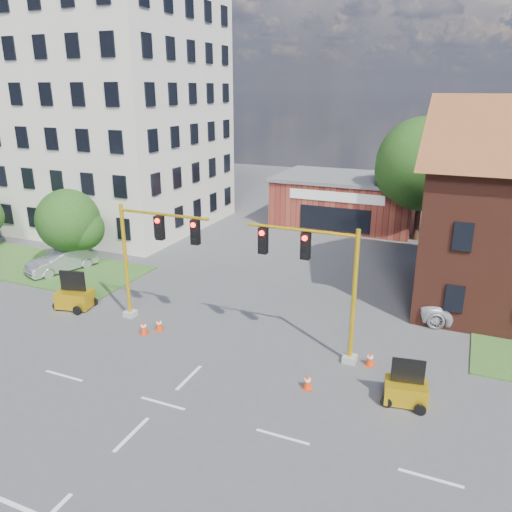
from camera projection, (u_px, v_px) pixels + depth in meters
name	position (u px, v px, depth m)	size (l,w,h in m)	color
ground	(163.00, 403.00, 19.52)	(120.00, 120.00, 0.00)	#49494C
grass_verge_nw	(4.00, 260.00, 35.69)	(22.00, 6.00, 0.08)	#325A21
lane_markings	(114.00, 452.00, 16.91)	(60.00, 36.00, 0.01)	white
office_block	(100.00, 105.00, 42.76)	(18.40, 15.40, 20.60)	silver
brick_shop	(347.00, 200.00, 44.92)	(12.40, 8.40, 4.30)	maroon
tree_large	(428.00, 168.00, 38.65)	(7.63, 7.27, 9.74)	#3B2115
tree_nw_front	(72.00, 223.00, 32.82)	(4.34, 4.13, 5.52)	#3B2115
signal_mast_west	(151.00, 251.00, 25.11)	(5.30, 0.60, 6.20)	gray
signal_mast_east	(318.00, 275.00, 21.85)	(5.30, 0.60, 6.20)	gray
trailer_west	(75.00, 297.00, 27.77)	(2.08, 1.62, 2.10)	gold
trailer_east	(406.00, 390.00, 19.38)	(1.76, 1.32, 1.84)	gold
cone_a	(144.00, 327.00, 24.97)	(0.40, 0.40, 0.70)	red
cone_b	(159.00, 324.00, 25.30)	(0.40, 0.40, 0.70)	red
cone_c	(308.00, 382.00, 20.37)	(0.40, 0.40, 0.70)	red
cone_d	(370.00, 358.00, 22.10)	(0.40, 0.40, 0.70)	red
pickup_white	(474.00, 309.00, 25.98)	(2.62, 5.69, 1.58)	silver
sedan_silver_front	(62.00, 261.00, 33.36)	(1.60, 4.59, 1.51)	#A0A2A8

